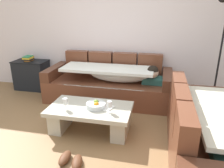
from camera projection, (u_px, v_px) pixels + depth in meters
The scene contains 13 objects.
ground_plane at pixel (71, 146), 2.91m from camera, with size 14.00×14.00×0.00m, color olive.
back_wall at pixel (108, 28), 4.43m from camera, with size 9.00×0.10×2.70m, color white.
couch_along_wall at pixel (111, 84), 4.25m from camera, with size 2.38×0.92×0.88m.
couch_near_window at pixel (210, 138), 2.51m from camera, with size 0.92×1.98×0.88m.
coffee_table at pixel (90, 116), 3.22m from camera, with size 1.20×0.68×0.38m.
fruit_bowl at pixel (96, 105), 3.14m from camera, with size 0.28×0.28×0.10m.
wine_glass_near_left at pixel (65, 102), 3.07m from camera, with size 0.07×0.07×0.17m.
wine_glass_near_right at pixel (109, 105), 2.97m from camera, with size 0.07×0.07×0.17m.
open_magazine at pixel (104, 107), 3.17m from camera, with size 0.28×0.21×0.01m, color white.
side_cabinet at pixel (32, 75), 4.84m from camera, with size 0.72×0.44×0.64m.
book_stack_on_cabinet at pixel (28, 58), 4.73m from camera, with size 0.18×0.23×0.11m.
floor_lamp at pixel (219, 46), 3.71m from camera, with size 0.33×0.31×1.95m.
pair_of_shoes at pixel (71, 160), 2.58m from camera, with size 0.32×0.32×0.09m.
Camera 1 is at (1.07, -2.28, 1.76)m, focal length 35.03 mm.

